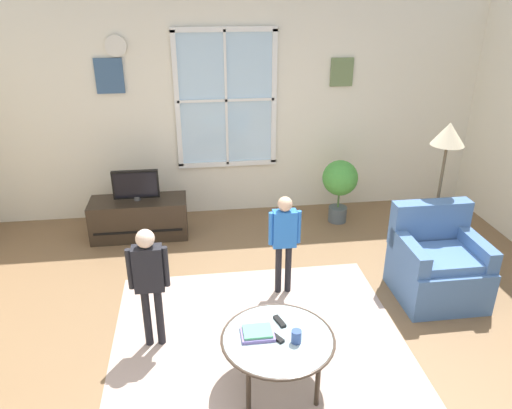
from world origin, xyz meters
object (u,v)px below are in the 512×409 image
at_px(cup, 296,336).
at_px(floor_lamp, 446,149).
at_px(tv_stand, 139,218).
at_px(remote_near_books, 276,337).
at_px(potted_plant_by_window, 340,182).
at_px(person_black_shirt, 149,275).
at_px(remote_near_cup, 280,321).
at_px(coffee_table, 278,340).
at_px(television, 136,185).
at_px(person_blue_shirt, 284,234).
at_px(armchair, 437,265).
at_px(book_stack, 257,333).

relative_size(cup, floor_lamp, 0.06).
bearing_deg(tv_stand, remote_near_books, -64.97).
bearing_deg(potted_plant_by_window, floor_lamp, -61.12).
xyz_separation_m(person_black_shirt, floor_lamp, (2.82, 0.88, 0.64)).
bearing_deg(cup, remote_near_cup, 108.52).
relative_size(tv_stand, coffee_table, 1.34).
xyz_separation_m(television, person_blue_shirt, (1.48, -1.38, -0.02)).
bearing_deg(armchair, tv_stand, 151.02).
bearing_deg(remote_near_cup, television, 117.73).
height_order(coffee_table, person_blue_shirt, person_blue_shirt).
relative_size(armchair, coffee_table, 1.04).
relative_size(remote_near_cup, floor_lamp, 0.09).
xyz_separation_m(book_stack, person_blue_shirt, (0.41, 1.13, 0.19)).
bearing_deg(coffee_table, book_stack, 160.56).
xyz_separation_m(cup, potted_plant_by_window, (1.12, 2.69, 0.06)).
height_order(armchair, person_black_shirt, person_black_shirt).
xyz_separation_m(tv_stand, floor_lamp, (3.10, -1.11, 1.07)).
bearing_deg(person_black_shirt, remote_near_books, -32.22).
bearing_deg(potted_plant_by_window, television, -178.26).
bearing_deg(tv_stand, coffee_table, -64.69).
bearing_deg(cup, armchair, 32.51).
height_order(tv_stand, television, television).
height_order(coffee_table, cup, cup).
height_order(person_black_shirt, person_blue_shirt, person_black_shirt).
xyz_separation_m(person_black_shirt, potted_plant_by_window, (2.17, 2.06, -0.14)).
distance_m(television, person_blue_shirt, 2.02).
height_order(tv_stand, remote_near_books, tv_stand).
bearing_deg(book_stack, person_blue_shirt, 70.25).
relative_size(television, person_blue_shirt, 0.52).
height_order(tv_stand, potted_plant_by_window, potted_plant_by_window).
relative_size(person_black_shirt, floor_lamp, 0.68).
xyz_separation_m(tv_stand, coffee_table, (1.21, -2.56, 0.17)).
bearing_deg(coffee_table, television, 115.33).
bearing_deg(coffee_table, person_blue_shirt, 77.37).
relative_size(remote_near_cup, person_black_shirt, 0.13).
bearing_deg(person_blue_shirt, cup, -96.59).
bearing_deg(armchair, remote_near_books, -151.03).
bearing_deg(television, person_black_shirt, -81.93).
xyz_separation_m(coffee_table, person_blue_shirt, (0.26, 1.18, 0.23)).
relative_size(armchair, book_stack, 3.62).
xyz_separation_m(cup, remote_near_books, (-0.14, 0.06, -0.04)).
xyz_separation_m(armchair, floor_lamp, (0.19, 0.51, 0.98)).
height_order(television, armchair, armchair).
xyz_separation_m(armchair, book_stack, (-1.84, -0.90, 0.12)).
xyz_separation_m(book_stack, remote_near_books, (0.13, -0.05, -0.01)).
bearing_deg(remote_near_cup, person_blue_shirt, 77.66).
height_order(book_stack, cup, cup).
bearing_deg(book_stack, tv_stand, 113.07).
distance_m(book_stack, floor_lamp, 2.61).
height_order(television, potted_plant_by_window, television).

